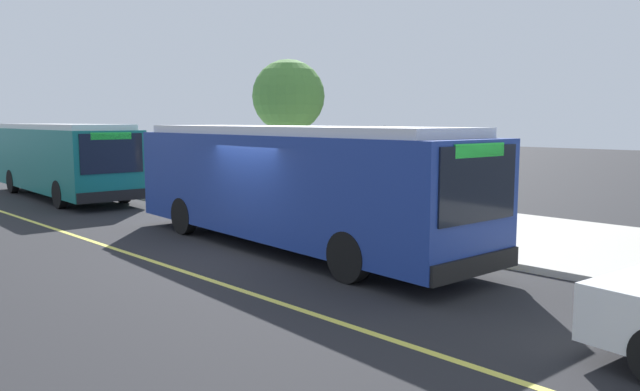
# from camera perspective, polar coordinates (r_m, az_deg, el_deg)

# --- Properties ---
(ground_plane) EXTENTS (120.00, 120.00, 0.00)m
(ground_plane) POSITION_cam_1_polar(r_m,az_deg,el_deg) (14.53, -6.01, -5.30)
(ground_plane) COLOR #232326
(sidewalk_curb) EXTENTS (44.00, 6.40, 0.15)m
(sidewalk_curb) POSITION_cam_1_polar(r_m,az_deg,el_deg) (18.74, 8.61, -2.33)
(sidewalk_curb) COLOR #B7B2A8
(sidewalk_curb) RESTS_ON ground_plane
(lane_stripe_center) EXTENTS (36.00, 0.14, 0.01)m
(lane_stripe_center) POSITION_cam_1_polar(r_m,az_deg,el_deg) (13.33, -13.53, -6.56)
(lane_stripe_center) COLOR #E0D64C
(lane_stripe_center) RESTS_ON ground_plane
(transit_bus_main) EXTENTS (11.05, 3.28, 2.95)m
(transit_bus_main) POSITION_cam_1_polar(r_m,az_deg,el_deg) (14.84, -2.77, 1.31)
(transit_bus_main) COLOR navy
(transit_bus_main) RESTS_ON ground_plane
(transit_bus_second) EXTENTS (10.32, 3.17, 2.95)m
(transit_bus_second) POSITION_cam_1_polar(r_m,az_deg,el_deg) (26.67, -22.81, 3.28)
(transit_bus_second) COLOR #146B66
(transit_bus_second) RESTS_ON ground_plane
(bus_shelter) EXTENTS (2.90, 1.60, 2.48)m
(bus_shelter) POSITION_cam_1_polar(r_m,az_deg,el_deg) (19.45, 2.64, 3.54)
(bus_shelter) COLOR #333338
(bus_shelter) RESTS_ON sidewalk_curb
(waiting_bench) EXTENTS (1.60, 0.48, 0.95)m
(waiting_bench) POSITION_cam_1_polar(r_m,az_deg,el_deg) (19.20, 3.28, -0.36)
(waiting_bench) COLOR brown
(waiting_bench) RESTS_ON sidewalk_curb
(route_sign_post) EXTENTS (0.44, 0.08, 2.80)m
(route_sign_post) POSITION_cam_1_polar(r_m,az_deg,el_deg) (16.08, 6.00, 2.93)
(route_sign_post) COLOR #333338
(route_sign_post) RESTS_ON sidewalk_curb
(pedestrian_commuter) EXTENTS (0.24, 0.40, 1.69)m
(pedestrian_commuter) POSITION_cam_1_polar(r_m,az_deg,el_deg) (17.13, 9.38, 0.30)
(pedestrian_commuter) COLOR #282D47
(pedestrian_commuter) RESTS_ON sidewalk_curb
(street_tree_upstreet) EXTENTS (2.87, 2.87, 5.34)m
(street_tree_upstreet) POSITION_cam_1_polar(r_m,az_deg,el_deg) (24.54, -2.97, 9.14)
(street_tree_upstreet) COLOR brown
(street_tree_upstreet) RESTS_ON sidewalk_curb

